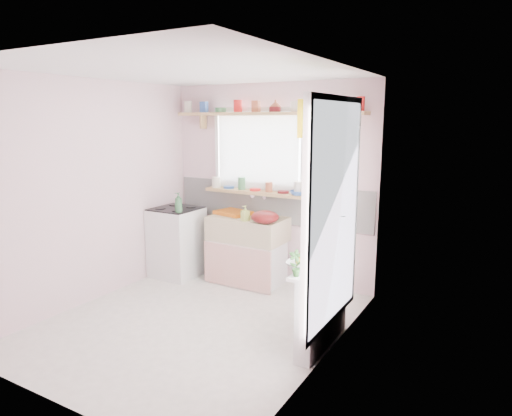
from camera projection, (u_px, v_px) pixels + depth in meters
The scene contains 19 objects.
room at pixel (292, 185), 4.84m from camera, with size 3.20×3.20×3.20m.
sink_unit at pixel (248, 249), 5.78m from camera, with size 0.95×0.65×1.11m.
cooker at pixel (177, 242), 6.04m from camera, with size 0.58×0.58×0.93m.
radiator_ledge at pixel (322, 304), 4.15m from camera, with size 0.22×0.95×0.78m.
windowsill at pixel (255, 192), 5.81m from camera, with size 1.40×0.22×0.04m, color tan.
pine_shelf at pixel (265, 114), 5.54m from camera, with size 2.52×0.24×0.04m, color tan.
shelf_crockery at pixel (264, 107), 5.53m from camera, with size 2.47×0.11×0.12m.
sill_crockery at pixel (254, 186), 5.80m from camera, with size 1.35×0.11×0.12m.
dish_tray at pixel (233, 213), 5.87m from camera, with size 0.44×0.33×0.04m, color #CF6312.
colander at pixel (265, 217), 5.35m from camera, with size 0.33×0.33×0.15m, color #5C0F10.
jade_plant at pixel (328, 228), 4.27m from camera, with size 0.50×0.43×0.55m, color #27632C.
fruit_bowl at pixel (305, 265), 3.94m from camera, with size 0.31×0.31×0.08m, color silver.
herb_pot at pixel (296, 263), 3.76m from camera, with size 0.12×0.08×0.22m, color #306629.
soap_bottle_sink at pixel (245, 213), 5.48m from camera, with size 0.08×0.09×0.19m, color #C4D65F.
sill_cup at pixel (270, 187), 5.76m from camera, with size 0.12×0.12×0.09m, color beige.
sill_bowl at pixel (297, 193), 5.44m from camera, with size 0.18×0.18×0.06m, color #30569E.
shelf_vase at pixel (275, 106), 5.52m from camera, with size 0.14×0.14×0.14m, color brown.
cooker_bottle at pixel (178, 203), 5.64m from camera, with size 0.10×0.10×0.25m, color #387043.
fruit at pixel (306, 258), 3.94m from camera, with size 0.20×0.14×0.10m.
Camera 1 is at (2.72, -3.48, 2.06)m, focal length 32.00 mm.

